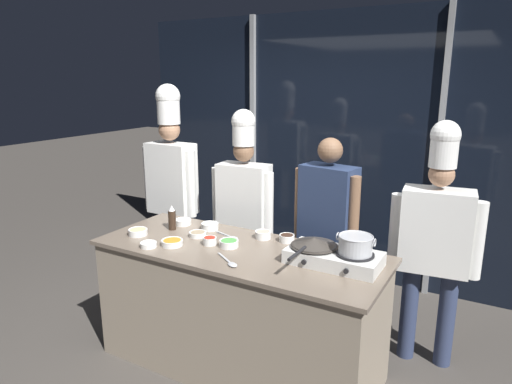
{
  "coord_description": "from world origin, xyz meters",
  "views": [
    {
      "loc": [
        1.57,
        -2.51,
        2.07
      ],
      "look_at": [
        0.0,
        0.25,
        1.26
      ],
      "focal_mm": 32.0,
      "sensor_mm": 36.0,
      "label": 1
    }
  ],
  "objects": [
    {
      "name": "prep_bowl_chili_flakes",
      "position": [
        -0.22,
        -0.03,
        0.95
      ],
      "size": [
        0.1,
        0.1,
        0.05
      ],
      "color": "white",
      "rests_on": "demo_counter"
    },
    {
      "name": "ground_plane",
      "position": [
        0.0,
        0.0,
        0.0
      ],
      "size": [
        24.0,
        24.0,
        0.0
      ],
      "primitive_type": "plane",
      "color": "#47423D"
    },
    {
      "name": "prep_bowl_carrots",
      "position": [
        -0.44,
        -0.18,
        0.94
      ],
      "size": [
        0.15,
        0.15,
        0.04
      ],
      "color": "white",
      "rests_on": "demo_counter"
    },
    {
      "name": "serving_spoon_slotted",
      "position": [
        0.1,
        -0.25,
        0.92
      ],
      "size": [
        0.24,
        0.17,
        0.02
      ],
      "color": "#B2B5BA",
      "rests_on": "demo_counter"
    },
    {
      "name": "stock_pot",
      "position": [
        0.8,
        0.07,
        1.08
      ],
      "size": [
        0.24,
        0.21,
        0.12
      ],
      "color": "#B7BABF",
      "rests_on": "portable_stove"
    },
    {
      "name": "prep_bowl_mushrooms",
      "position": [
        -0.4,
        0.07,
        0.93
      ],
      "size": [
        0.13,
        0.13,
        0.04
      ],
      "color": "white",
      "rests_on": "demo_counter"
    },
    {
      "name": "chef_line",
      "position": [
        1.17,
        0.74,
        1.0
      ],
      "size": [
        0.62,
        0.3,
        1.79
      ],
      "rotation": [
        0.0,
        0.0,
        3.26
      ],
      "color": "#2D3856",
      "rests_on": "ground_plane"
    },
    {
      "name": "portable_stove",
      "position": [
        0.67,
        0.07,
        0.96
      ],
      "size": [
        0.59,
        0.32,
        0.1
      ],
      "color": "silver",
      "rests_on": "demo_counter"
    },
    {
      "name": "chef_head",
      "position": [
        -1.17,
        0.71,
        1.16
      ],
      "size": [
        0.59,
        0.23,
        2.01
      ],
      "rotation": [
        0.0,
        0.0,
        3.14
      ],
      "color": "#2D3856",
      "rests_on": "ground_plane"
    },
    {
      "name": "prep_bowl_scallions",
      "position": [
        -0.08,
        0.0,
        0.94
      ],
      "size": [
        0.14,
        0.14,
        0.05
      ],
      "color": "white",
      "rests_on": "demo_counter"
    },
    {
      "name": "prep_bowl_garlic",
      "position": [
        -0.66,
        0.23,
        0.94
      ],
      "size": [
        0.13,
        0.13,
        0.05
      ],
      "color": "white",
      "rests_on": "demo_counter"
    },
    {
      "name": "frying_pan",
      "position": [
        0.53,
        0.07,
        1.04
      ],
      "size": [
        0.31,
        0.53,
        0.05
      ],
      "color": "#38332D",
      "rests_on": "portable_stove"
    },
    {
      "name": "prep_bowl_bean_sprouts",
      "position": [
        -0.56,
        -0.28,
        0.94
      ],
      "size": [
        0.12,
        0.12,
        0.04
      ],
      "color": "white",
      "rests_on": "demo_counter"
    },
    {
      "name": "window_wall_back",
      "position": [
        0.0,
        1.94,
        1.35
      ],
      "size": [
        4.61,
        0.09,
        2.7
      ],
      "color": "black",
      "rests_on": "ground_plane"
    },
    {
      "name": "prep_bowl_ginger",
      "position": [
        -0.8,
        -0.13,
        0.94
      ],
      "size": [
        0.14,
        0.14,
        0.05
      ],
      "color": "white",
      "rests_on": "demo_counter"
    },
    {
      "name": "prep_bowl_shrimp",
      "position": [
        0.05,
        0.27,
        0.95
      ],
      "size": [
        0.12,
        0.12,
        0.06
      ],
      "color": "white",
      "rests_on": "demo_counter"
    },
    {
      "name": "prep_bowl_chicken",
      "position": [
        -0.41,
        0.24,
        0.94
      ],
      "size": [
        0.14,
        0.14,
        0.05
      ],
      "color": "white",
      "rests_on": "demo_counter"
    },
    {
      "name": "prep_bowl_soy_glaze",
      "position": [
        0.23,
        0.29,
        0.94
      ],
      "size": [
        0.11,
        0.11,
        0.05
      ],
      "color": "white",
      "rests_on": "demo_counter"
    },
    {
      "name": "person_guest",
      "position": [
        0.4,
        0.65,
        0.99
      ],
      "size": [
        0.54,
        0.28,
        1.64
      ],
      "rotation": [
        0.0,
        0.0,
        2.98
      ],
      "color": "#2D3856",
      "rests_on": "ground_plane"
    },
    {
      "name": "serving_spoon_solid",
      "position": [
        -0.16,
        0.16,
        0.92
      ],
      "size": [
        0.25,
        0.11,
        0.02
      ],
      "color": "#B2B5BA",
      "rests_on": "demo_counter"
    },
    {
      "name": "squeeze_bottle_soy",
      "position": [
        -0.66,
        0.1,
        1.01
      ],
      "size": [
        0.06,
        0.06,
        0.19
      ],
      "color": "#332319",
      "rests_on": "demo_counter"
    },
    {
      "name": "demo_counter",
      "position": [
        0.0,
        0.0,
        0.46
      ],
      "size": [
        2.05,
        0.8,
        0.91
      ],
      "color": "gray",
      "rests_on": "ground_plane"
    },
    {
      "name": "chef_sous",
      "position": [
        -0.41,
        0.75,
        1.03
      ],
      "size": [
        0.58,
        0.26,
        1.81
      ],
      "rotation": [
        0.0,
        0.0,
        3.21
      ],
      "color": "#232326",
      "rests_on": "ground_plane"
    }
  ]
}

